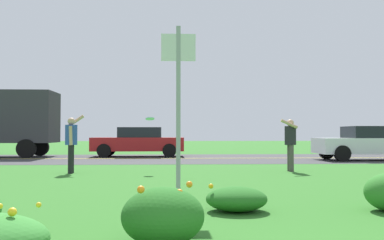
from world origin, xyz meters
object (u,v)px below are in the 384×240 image
Objects in this scene: person_catcher_dark_shirt at (290,140)px; car_red_center_right at (139,142)px; frisbee_pale_blue at (150,119)px; person_thrower_blue_shirt at (71,140)px; sign_post_near_path at (178,96)px; car_white_center_left at (370,143)px.

person_catcher_dark_shirt is 0.35× the size of car_red_center_right.
frisbee_pale_blue is (-4.20, -0.01, 0.64)m from person_catcher_dark_shirt.
car_red_center_right is (-0.94, 8.88, -0.83)m from frisbee_pale_blue.
person_thrower_blue_shirt is 9.25m from car_red_center_right.
sign_post_near_path is 0.64× the size of car_red_center_right.
car_red_center_right is at bearing 120.07° from person_catcher_dark_shirt.
sign_post_near_path is 0.64× the size of car_white_center_left.
person_thrower_blue_shirt reaches higher than person_catcher_dark_shirt.
sign_post_near_path is 14.03m from car_white_center_left.
sign_post_near_path is 6.33m from person_thrower_blue_shirt.
car_white_center_left is (11.39, 5.60, -0.21)m from person_thrower_blue_shirt.
person_thrower_blue_shirt is at bearing -173.02° from frisbee_pale_blue.
person_thrower_blue_shirt is 12.69m from car_white_center_left.
frisbee_pale_blue is at bearing -83.98° from car_red_center_right.
car_white_center_left and car_red_center_right have the same top height.
sign_post_near_path is 1.84× the size of person_catcher_dark_shirt.
person_thrower_blue_shirt is at bearing -177.46° from person_catcher_dark_shirt.
person_thrower_blue_shirt is 2.33m from frisbee_pale_blue.
sign_post_near_path is at bearing -120.90° from person_catcher_dark_shirt.
car_red_center_right is (1.29, 9.15, -0.21)m from person_thrower_blue_shirt.
car_red_center_right is at bearing 96.36° from sign_post_near_path.
person_catcher_dark_shirt is (6.43, 0.29, -0.02)m from person_thrower_blue_shirt.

